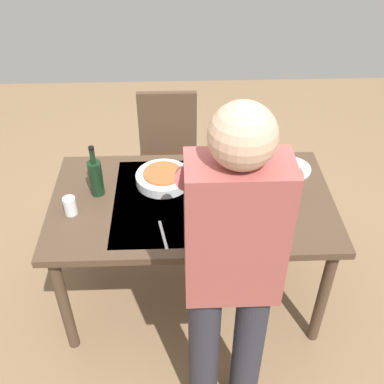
{
  "coord_description": "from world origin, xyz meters",
  "views": [
    {
      "loc": [
        0.07,
        1.91,
        2.33
      ],
      "look_at": [
        0.0,
        0.0,
        0.8
      ],
      "focal_mm": 43.87,
      "sensor_mm": 36.0,
      "label": 1
    }
  ],
  "objects_px": {
    "water_cup_near_left": "(70,206)",
    "dinner_plate_far": "(238,168)",
    "wine_glass_left": "(298,182)",
    "person_server": "(231,269)",
    "chair_near": "(168,150)",
    "wine_bottle": "(96,177)",
    "serving_bowl_pasta": "(163,177)",
    "dinner_plate_near": "(291,168)",
    "water_cup_near_right": "(215,187)",
    "wine_glass_right": "(251,190)",
    "dining_table": "(192,211)",
    "water_cup_far_left": "(194,237)",
    "side_bowl_salad": "(207,213)"
  },
  "relations": [
    {
      "from": "serving_bowl_pasta",
      "to": "dinner_plate_near",
      "type": "bearing_deg",
      "value": -172.47
    },
    {
      "from": "wine_glass_left",
      "to": "side_bowl_salad",
      "type": "height_order",
      "value": "wine_glass_left"
    },
    {
      "from": "dining_table",
      "to": "water_cup_near_right",
      "type": "bearing_deg",
      "value": -162.89
    },
    {
      "from": "wine_glass_right",
      "to": "chair_near",
      "type": "bearing_deg",
      "value": -63.38
    },
    {
      "from": "chair_near",
      "to": "water_cup_far_left",
      "type": "distance_m",
      "value": 1.18
    },
    {
      "from": "wine_glass_right",
      "to": "serving_bowl_pasta",
      "type": "xyz_separation_m",
      "value": [
        0.45,
        -0.22,
        -0.07
      ]
    },
    {
      "from": "wine_bottle",
      "to": "water_cup_near_right",
      "type": "relative_size",
      "value": 3.02
    },
    {
      "from": "dining_table",
      "to": "person_server",
      "type": "bearing_deg",
      "value": 100.63
    },
    {
      "from": "person_server",
      "to": "serving_bowl_pasta",
      "type": "height_order",
      "value": "person_server"
    },
    {
      "from": "dinner_plate_near",
      "to": "water_cup_near_right",
      "type": "bearing_deg",
      "value": 25.19
    },
    {
      "from": "wine_glass_right",
      "to": "dinner_plate_near",
      "type": "relative_size",
      "value": 0.66
    },
    {
      "from": "wine_bottle",
      "to": "wine_glass_left",
      "type": "height_order",
      "value": "wine_bottle"
    },
    {
      "from": "water_cup_near_left",
      "to": "serving_bowl_pasta",
      "type": "relative_size",
      "value": 0.32
    },
    {
      "from": "chair_near",
      "to": "person_server",
      "type": "relative_size",
      "value": 0.54
    },
    {
      "from": "wine_glass_right",
      "to": "serving_bowl_pasta",
      "type": "distance_m",
      "value": 0.51
    },
    {
      "from": "chair_near",
      "to": "serving_bowl_pasta",
      "type": "relative_size",
      "value": 3.03
    },
    {
      "from": "dining_table",
      "to": "wine_bottle",
      "type": "distance_m",
      "value": 0.54
    },
    {
      "from": "dining_table",
      "to": "chair_near",
      "type": "xyz_separation_m",
      "value": [
        0.14,
        -0.8,
        -0.14
      ]
    },
    {
      "from": "water_cup_near_right",
      "to": "water_cup_near_left",
      "type": "bearing_deg",
      "value": 9.64
    },
    {
      "from": "dining_table",
      "to": "dinner_plate_near",
      "type": "bearing_deg",
      "value": -156.5
    },
    {
      "from": "water_cup_near_left",
      "to": "dinner_plate_far",
      "type": "height_order",
      "value": "water_cup_near_left"
    },
    {
      "from": "wine_glass_left",
      "to": "person_server",
      "type": "bearing_deg",
      "value": 58.33
    },
    {
      "from": "person_server",
      "to": "wine_glass_left",
      "type": "height_order",
      "value": "person_server"
    },
    {
      "from": "wine_bottle",
      "to": "chair_near",
      "type": "bearing_deg",
      "value": -116.57
    },
    {
      "from": "chair_near",
      "to": "side_bowl_salad",
      "type": "bearing_deg",
      "value": 102.21
    },
    {
      "from": "water_cup_near_left",
      "to": "side_bowl_salad",
      "type": "bearing_deg",
      "value": 175.0
    },
    {
      "from": "wine_glass_left",
      "to": "dinner_plate_far",
      "type": "relative_size",
      "value": 0.66
    },
    {
      "from": "dining_table",
      "to": "side_bowl_salad",
      "type": "xyz_separation_m",
      "value": [
        -0.07,
        0.15,
        0.11
      ]
    },
    {
      "from": "water_cup_near_right",
      "to": "dining_table",
      "type": "bearing_deg",
      "value": 17.11
    },
    {
      "from": "wine_bottle",
      "to": "serving_bowl_pasta",
      "type": "height_order",
      "value": "wine_bottle"
    },
    {
      "from": "water_cup_far_left",
      "to": "dining_table",
      "type": "bearing_deg",
      "value": -90.57
    },
    {
      "from": "dinner_plate_near",
      "to": "dinner_plate_far",
      "type": "xyz_separation_m",
      "value": [
        0.3,
        -0.01,
        0.0
      ]
    },
    {
      "from": "chair_near",
      "to": "serving_bowl_pasta",
      "type": "height_order",
      "value": "chair_near"
    },
    {
      "from": "serving_bowl_pasta",
      "to": "person_server",
      "type": "bearing_deg",
      "value": 108.57
    },
    {
      "from": "dining_table",
      "to": "dinner_plate_near",
      "type": "relative_size",
      "value": 6.51
    },
    {
      "from": "person_server",
      "to": "serving_bowl_pasta",
      "type": "xyz_separation_m",
      "value": [
        0.28,
        -0.84,
        -0.18
      ]
    },
    {
      "from": "chair_near",
      "to": "wine_bottle",
      "type": "bearing_deg",
      "value": 63.43
    },
    {
      "from": "dinner_plate_far",
      "to": "wine_glass_right",
      "type": "bearing_deg",
      "value": 94.21
    },
    {
      "from": "water_cup_far_left",
      "to": "dinner_plate_near",
      "type": "relative_size",
      "value": 0.43
    },
    {
      "from": "person_server",
      "to": "wine_glass_left",
      "type": "relative_size",
      "value": 11.19
    },
    {
      "from": "side_bowl_salad",
      "to": "dinner_plate_far",
      "type": "height_order",
      "value": "side_bowl_salad"
    },
    {
      "from": "water_cup_far_left",
      "to": "dinner_plate_far",
      "type": "distance_m",
      "value": 0.66
    },
    {
      "from": "wine_glass_left",
      "to": "dinner_plate_far",
      "type": "xyz_separation_m",
      "value": [
        0.27,
        -0.26,
        -0.1
      ]
    },
    {
      "from": "chair_near",
      "to": "side_bowl_salad",
      "type": "relative_size",
      "value": 5.06
    },
    {
      "from": "wine_bottle",
      "to": "dinner_plate_far",
      "type": "distance_m",
      "value": 0.81
    },
    {
      "from": "dinner_plate_far",
      "to": "chair_near",
      "type": "bearing_deg",
      "value": -52.92
    },
    {
      "from": "wine_glass_right",
      "to": "dining_table",
      "type": "bearing_deg",
      "value": -11.61
    },
    {
      "from": "chair_near",
      "to": "side_bowl_salad",
      "type": "xyz_separation_m",
      "value": [
        -0.21,
        0.95,
        0.25
      ]
    },
    {
      "from": "water_cup_far_left",
      "to": "side_bowl_salad",
      "type": "relative_size",
      "value": 0.55
    },
    {
      "from": "wine_bottle",
      "to": "dinner_plate_far",
      "type": "height_order",
      "value": "wine_bottle"
    }
  ]
}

